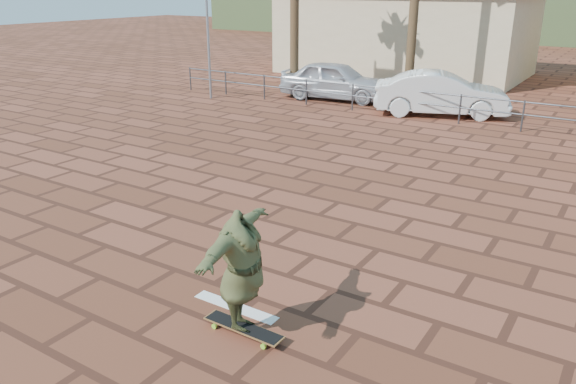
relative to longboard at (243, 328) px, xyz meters
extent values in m
plane|color=brown|center=(-1.21, 1.68, -0.10)|extent=(120.00, 120.00, 0.00)
cube|color=white|center=(-0.51, 0.48, -0.09)|extent=(1.40, 0.22, 0.01)
cylinder|color=#47494F|center=(-13.21, 13.68, 0.40)|extent=(0.06, 0.06, 1.00)
cylinder|color=#47494F|center=(-11.21, 13.68, 0.40)|extent=(0.06, 0.06, 1.00)
cylinder|color=#47494F|center=(-9.21, 13.68, 0.40)|extent=(0.06, 0.06, 1.00)
cylinder|color=#47494F|center=(-7.21, 13.68, 0.40)|extent=(0.06, 0.06, 1.00)
cylinder|color=#47494F|center=(-5.21, 13.68, 0.40)|extent=(0.06, 0.06, 1.00)
cylinder|color=#47494F|center=(-3.21, 13.68, 0.40)|extent=(0.06, 0.06, 1.00)
cylinder|color=#47494F|center=(-1.21, 13.68, 0.40)|extent=(0.06, 0.06, 1.00)
cylinder|color=#47494F|center=(0.79, 13.68, 0.40)|extent=(0.06, 0.06, 1.00)
cylinder|color=#47494F|center=(-1.21, 13.68, 0.85)|extent=(24.00, 0.05, 0.05)
cylinder|color=#47494F|center=(-1.21, 13.68, 0.45)|extent=(24.00, 0.05, 0.05)
cylinder|color=brown|center=(-8.71, 15.18, 3.40)|extent=(0.36, 0.36, 7.00)
cube|color=beige|center=(-7.21, 23.68, 1.90)|extent=(12.00, 7.00, 4.00)
cube|color=olive|center=(0.00, 0.00, 0.01)|extent=(1.20, 0.27, 0.02)
cube|color=black|center=(0.00, 0.00, 0.02)|extent=(1.15, 0.25, 0.00)
cube|color=silver|center=(-0.41, 0.00, -0.03)|extent=(0.07, 0.20, 0.03)
cube|color=silver|center=(0.41, 0.00, -0.03)|extent=(0.07, 0.20, 0.03)
cylinder|color=#8DCF2B|center=(-0.41, -0.11, -0.06)|extent=(0.08, 0.03, 0.08)
cylinder|color=#8DCF2B|center=(-0.41, 0.12, -0.06)|extent=(0.08, 0.03, 0.08)
cylinder|color=#8DCF2B|center=(0.41, -0.12, -0.06)|extent=(0.08, 0.03, 0.08)
cylinder|color=#8DCF2B|center=(0.41, 0.11, -0.06)|extent=(0.08, 0.03, 0.08)
imported|color=#444927|center=(0.00, 0.00, 0.87)|extent=(1.09, 2.15, 1.69)
imported|color=#B2B3BA|center=(-6.79, 15.28, 0.67)|extent=(4.69, 2.36, 1.53)
imported|color=silver|center=(-2.21, 14.68, 0.67)|extent=(4.92, 3.15, 1.53)
camera|label=1|loc=(3.97, -5.08, 4.32)|focal=35.00mm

